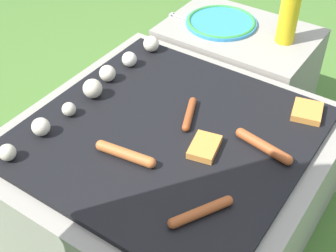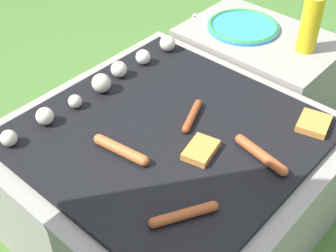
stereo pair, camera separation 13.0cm
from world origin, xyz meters
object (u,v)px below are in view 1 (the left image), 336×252
Objects in this scene: plate_colorful at (221,22)px; fork_utensil at (186,19)px; sausage_front_center at (125,154)px; condiment_bottle at (289,13)px.

plate_colorful is 0.14m from fork_utensil.
fork_utensil is (0.73, 0.28, -0.01)m from sausage_front_center.
sausage_front_center is 0.79m from plate_colorful.
fork_utensil is at bearing 20.64° from sausage_front_center.
condiment_bottle is at bearing -80.61° from fork_utensil.
condiment_bottle reaches higher than fork_utensil.
plate_colorful is at bearing -70.21° from fork_utensil.
sausage_front_center is at bearing 172.58° from condiment_bottle.
fork_utensil is (-0.05, 0.13, -0.01)m from plate_colorful.
sausage_front_center is 0.78m from fork_utensil.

